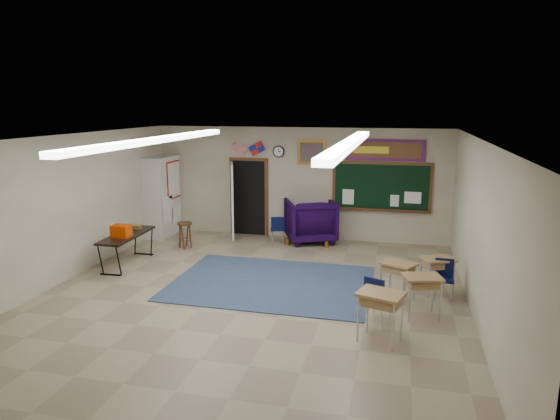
% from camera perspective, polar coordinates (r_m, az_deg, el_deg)
% --- Properties ---
extents(floor, '(9.00, 9.00, 0.00)m').
position_cam_1_polar(floor, '(9.67, -3.37, -9.85)').
color(floor, gray).
rests_on(floor, ground).
extents(back_wall, '(8.00, 0.04, 3.00)m').
position_cam_1_polar(back_wall, '(13.51, 2.15, 3.06)').
color(back_wall, beige).
rests_on(back_wall, floor).
extents(front_wall, '(8.00, 0.04, 3.00)m').
position_cam_1_polar(front_wall, '(5.30, -18.28, -11.93)').
color(front_wall, beige).
rests_on(front_wall, floor).
extents(left_wall, '(0.04, 9.00, 3.00)m').
position_cam_1_polar(left_wall, '(11.06, -23.70, 0.05)').
color(left_wall, beige).
rests_on(left_wall, floor).
extents(right_wall, '(0.04, 9.00, 3.00)m').
position_cam_1_polar(right_wall, '(8.93, 21.90, -2.46)').
color(right_wall, beige).
rests_on(right_wall, floor).
extents(ceiling, '(8.00, 9.00, 0.04)m').
position_cam_1_polar(ceiling, '(9.00, -3.61, 8.18)').
color(ceiling, silver).
rests_on(ceiling, back_wall).
extents(area_rug, '(4.00, 3.00, 0.02)m').
position_cam_1_polar(area_rug, '(10.33, -0.99, -8.30)').
color(area_rug, '#31465E').
rests_on(area_rug, floor).
extents(fluorescent_strips, '(3.86, 6.00, 0.10)m').
position_cam_1_polar(fluorescent_strips, '(9.00, -3.60, 7.80)').
color(fluorescent_strips, white).
rests_on(fluorescent_strips, ceiling).
extents(doorway, '(1.10, 0.89, 2.16)m').
position_cam_1_polar(doorway, '(13.82, -4.11, 1.38)').
color(doorway, black).
rests_on(doorway, back_wall).
extents(chalkboard, '(2.55, 0.14, 1.30)m').
position_cam_1_polar(chalkboard, '(13.22, 11.51, 2.47)').
color(chalkboard, '#563018').
rests_on(chalkboard, back_wall).
extents(bulletin_board, '(2.10, 0.05, 0.55)m').
position_cam_1_polar(bulletin_board, '(13.10, 11.69, 6.73)').
color(bulletin_board, '#A3150E').
rests_on(bulletin_board, back_wall).
extents(framed_art_print, '(0.75, 0.05, 0.65)m').
position_cam_1_polar(framed_art_print, '(13.30, 3.63, 6.60)').
color(framed_art_print, '#A76D20').
rests_on(framed_art_print, back_wall).
extents(wall_clock, '(0.32, 0.05, 0.32)m').
position_cam_1_polar(wall_clock, '(13.49, -0.16, 6.70)').
color(wall_clock, black).
rests_on(wall_clock, back_wall).
extents(wall_flags, '(1.16, 0.06, 0.70)m').
position_cam_1_polar(wall_flags, '(13.68, -3.67, 7.29)').
color(wall_flags, red).
rests_on(wall_flags, back_wall).
extents(storage_cabinet, '(0.59, 1.25, 2.20)m').
position_cam_1_polar(storage_cabinet, '(14.19, -13.27, 1.53)').
color(storage_cabinet, beige).
rests_on(storage_cabinet, floor).
extents(wingback_armchair, '(1.62, 1.64, 1.14)m').
position_cam_1_polar(wingback_armchair, '(13.27, 3.49, -1.20)').
color(wingback_armchair, black).
rests_on(wingback_armchair, floor).
extents(student_chair_reading, '(0.47, 0.47, 0.75)m').
position_cam_1_polar(student_chair_reading, '(13.07, -0.30, -2.26)').
color(student_chair_reading, black).
rests_on(student_chair_reading, floor).
extents(student_chair_desk_a, '(0.53, 0.53, 0.80)m').
position_cam_1_polar(student_chair_desk_a, '(8.68, 11.17, -9.85)').
color(student_chair_desk_a, black).
rests_on(student_chair_desk_a, floor).
extents(student_chair_desk_b, '(0.39, 0.39, 0.75)m').
position_cam_1_polar(student_chair_desk_b, '(9.88, 18.21, -7.64)').
color(student_chair_desk_b, black).
rests_on(student_chair_desk_b, floor).
extents(student_desk_front_left, '(0.74, 0.68, 0.72)m').
position_cam_1_polar(student_desk_front_left, '(9.64, 13.31, -7.67)').
color(student_desk_front_left, '#9F764A').
rests_on(student_desk_front_left, floor).
extents(student_desk_front_right, '(0.72, 0.65, 0.71)m').
position_cam_1_polar(student_desk_front_right, '(10.14, 17.53, -6.95)').
color(student_desk_front_right, '#9F764A').
rests_on(student_desk_front_right, floor).
extents(student_desk_back_left, '(0.79, 0.68, 0.80)m').
position_cam_1_polar(student_desk_back_left, '(7.93, 11.36, -11.61)').
color(student_desk_back_left, '#9F764A').
rests_on(student_desk_back_left, floor).
extents(student_desk_back_right, '(0.72, 0.62, 0.74)m').
position_cam_1_polar(student_desk_back_right, '(8.97, 15.90, -9.25)').
color(student_desk_back_right, '#9F764A').
rests_on(student_desk_back_right, floor).
extents(folding_table, '(0.63, 1.75, 0.99)m').
position_cam_1_polar(folding_table, '(11.89, -17.06, -4.18)').
color(folding_table, black).
rests_on(folding_table, floor).
extents(wooden_stool, '(0.37, 0.37, 0.66)m').
position_cam_1_polar(wooden_stool, '(12.93, -10.80, -2.80)').
color(wooden_stool, '#4B2D16').
rests_on(wooden_stool, floor).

